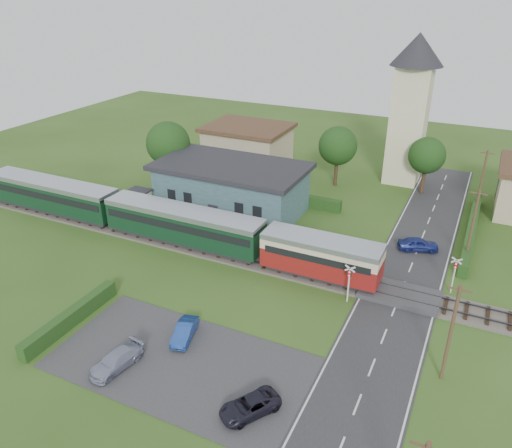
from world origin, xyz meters
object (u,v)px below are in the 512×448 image
at_px(car_on_road, 418,244).
at_px(pedestrian_far, 172,210).
at_px(train, 155,218).
at_px(crossing_signal_far, 455,270).
at_px(equipment_hut, 139,202).
at_px(house_west, 248,145).
at_px(car_park_dark, 250,406).
at_px(car_park_blue, 185,331).
at_px(crossing_signal_near, 349,278).
at_px(car_park_silver, 116,360).
at_px(pedestrian_near, 273,235).
at_px(station_building, 231,187).
at_px(church_tower, 412,99).

relative_size(car_on_road, pedestrian_far, 1.89).
height_order(train, crossing_signal_far, train).
distance_m(equipment_hut, house_west, 20.05).
distance_m(car_park_dark, pedestrian_far, 26.82).
xyz_separation_m(car_park_blue, car_park_dark, (7.12, -4.10, -0.03)).
distance_m(crossing_signal_far, car_on_road, 7.19).
xyz_separation_m(crossing_signal_near, car_park_silver, (-11.37, -13.80, -1.50)).
bearing_deg(pedestrian_near, crossing_signal_near, 160.06).
relative_size(car_on_road, car_park_silver, 0.95).
height_order(station_building, house_west, house_west).
xyz_separation_m(train, crossing_signal_far, (27.07, 2.39, -0.04)).
relative_size(car_park_blue, car_park_dark, 0.90).
relative_size(station_building, house_west, 1.48).
bearing_deg(equipment_hut, crossing_signal_near, -12.94).
xyz_separation_m(church_tower, car_park_blue, (-7.62, -37.75, -9.60)).
bearing_deg(train, car_park_dark, -41.42).
height_order(station_building, pedestrian_far, station_building).
xyz_separation_m(car_park_dark, pedestrian_far, (-18.55, 19.35, 0.83)).
distance_m(house_west, pedestrian_far, 19.57).
bearing_deg(equipment_hut, car_park_silver, -56.11).
bearing_deg(crossing_signal_far, car_park_silver, -134.95).
xyz_separation_m(house_west, car_park_blue, (12.38, -34.75, -2.17)).
relative_size(train, car_park_dark, 11.74).
bearing_deg(car_on_road, church_tower, -4.50).
distance_m(train, crossing_signal_near, 20.01).
bearing_deg(crossing_signal_near, car_park_silver, -129.48).
bearing_deg(crossing_signal_near, house_west, 130.11).
relative_size(train, pedestrian_far, 22.33).
distance_m(train, crossing_signal_far, 27.17).
bearing_deg(car_on_road, equipment_hut, 80.22).
relative_size(car_park_silver, pedestrian_near, 2.54).
bearing_deg(train, crossing_signal_near, -6.91).
bearing_deg(car_park_dark, station_building, 153.08).
bearing_deg(crossing_signal_near, crossing_signal_far, 33.69).
distance_m(equipment_hut, pedestrian_near, 15.46).
relative_size(car_park_blue, car_park_silver, 0.86).
bearing_deg(train, house_west, 93.81).
bearing_deg(crossing_signal_far, car_park_blue, -138.91).
bearing_deg(car_on_road, pedestrian_near, 91.94).
bearing_deg(car_on_road, pedestrian_far, 81.22).
bearing_deg(house_west, car_park_dark, -63.35).
bearing_deg(house_west, crossing_signal_near, -49.89).
height_order(station_building, car_park_silver, station_building).
height_order(equipment_hut, car_park_silver, equipment_hut).
height_order(station_building, car_park_blue, station_building).
bearing_deg(car_park_silver, train, 128.03).
relative_size(car_park_dark, pedestrian_far, 1.90).
bearing_deg(car_park_blue, house_west, 94.83).
distance_m(pedestrian_near, pedestrian_far, 11.51).
xyz_separation_m(house_west, crossing_signal_far, (28.60, -20.61, -0.65)).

